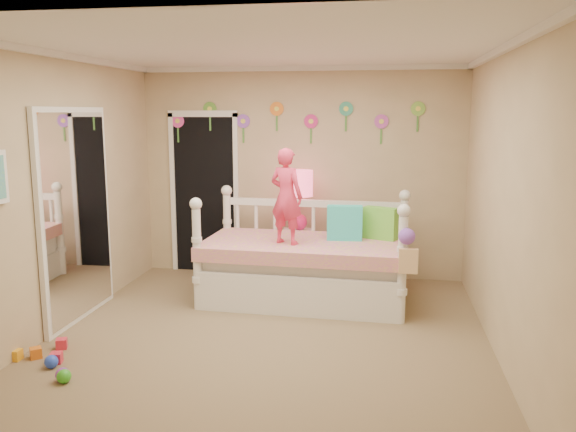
% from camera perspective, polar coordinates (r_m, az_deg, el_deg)
% --- Properties ---
extents(floor, '(4.00, 4.50, 0.01)m').
position_cam_1_polar(floor, '(5.50, -2.06, -11.89)').
color(floor, '#7F684C').
rests_on(floor, ground).
extents(ceiling, '(4.00, 4.50, 0.01)m').
position_cam_1_polar(ceiling, '(5.13, -2.25, 16.12)').
color(ceiling, white).
rests_on(ceiling, floor).
extents(back_wall, '(4.00, 0.01, 2.60)m').
position_cam_1_polar(back_wall, '(7.36, 1.26, 4.15)').
color(back_wall, tan).
rests_on(back_wall, floor).
extents(left_wall, '(0.01, 4.50, 2.60)m').
position_cam_1_polar(left_wall, '(5.88, -21.64, 1.95)').
color(left_wall, tan).
rests_on(left_wall, floor).
extents(right_wall, '(0.01, 4.50, 2.60)m').
position_cam_1_polar(right_wall, '(5.16, 20.19, 1.00)').
color(right_wall, tan).
rests_on(right_wall, floor).
extents(crown_molding, '(4.00, 4.50, 0.06)m').
position_cam_1_polar(crown_molding, '(5.13, -2.25, 15.79)').
color(crown_molding, white).
rests_on(crown_molding, ceiling).
extents(daybed, '(2.27, 1.29, 1.21)m').
position_cam_1_polar(daybed, '(6.45, 1.66, -2.99)').
color(daybed, white).
rests_on(daybed, floor).
extents(pillow_turquoise, '(0.39, 0.15, 0.38)m').
position_cam_1_polar(pillow_turquoise, '(6.46, 5.49, -0.66)').
color(pillow_turquoise, '#29CFB7').
rests_on(pillow_turquoise, daybed).
extents(pillow_lime, '(0.39, 0.27, 0.35)m').
position_cam_1_polar(pillow_lime, '(6.56, 8.92, -0.69)').
color(pillow_lime, '#6DCF3F').
rests_on(pillow_lime, daybed).
extents(child, '(0.44, 0.37, 1.02)m').
position_cam_1_polar(child, '(6.20, -0.16, 1.92)').
color(child, '#F1365C').
rests_on(child, daybed).
extents(nightstand, '(0.41, 0.33, 0.64)m').
position_cam_1_polar(nightstand, '(7.23, 1.06, -3.85)').
color(nightstand, white).
rests_on(nightstand, floor).
extents(table_lamp, '(0.33, 0.33, 0.73)m').
position_cam_1_polar(table_lamp, '(7.08, 1.08, 2.46)').
color(table_lamp, '#F5206F').
rests_on(table_lamp, nightstand).
extents(closet_doorway, '(0.90, 0.04, 2.07)m').
position_cam_1_polar(closet_doorway, '(7.65, -8.08, 2.28)').
color(closet_doorway, black).
rests_on(closet_doorway, back_wall).
extents(flower_decals, '(3.40, 0.02, 0.50)m').
position_cam_1_polar(flower_decals, '(7.33, 0.56, 9.14)').
color(flower_decals, '#B2668C').
rests_on(flower_decals, back_wall).
extents(mirror_closet, '(0.07, 1.30, 2.10)m').
position_cam_1_polar(mirror_closet, '(6.16, -19.75, 0.05)').
color(mirror_closet, white).
rests_on(mirror_closet, left_wall).
extents(hanging_bag, '(0.20, 0.16, 0.36)m').
position_cam_1_polar(hanging_bag, '(5.75, 11.36, -3.45)').
color(hanging_bag, beige).
rests_on(hanging_bag, daybed).
extents(toy_scatter, '(0.86, 1.34, 0.11)m').
position_cam_1_polar(toy_scatter, '(5.63, -21.11, -11.49)').
color(toy_scatter, '#996666').
rests_on(toy_scatter, floor).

